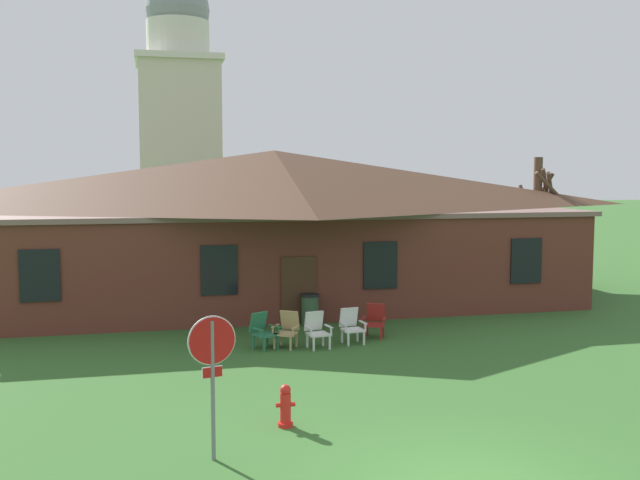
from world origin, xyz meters
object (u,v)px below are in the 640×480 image
at_px(stop_sign, 212,359).
at_px(lawn_chair_middle, 351,325).
at_px(lawn_chair_near_door, 287,329).
at_px(fire_hydrant, 285,407).
at_px(trash_bin, 310,310).
at_px(lawn_chair_right_end, 375,320).
at_px(lawn_chair_left_end, 317,329).
at_px(lawn_chair_by_porch, 263,330).

xyz_separation_m(stop_sign, lawn_chair_middle, (4.37, 7.31, -1.18)).
xyz_separation_m(lawn_chair_near_door, lawn_chair_middle, (1.79, 0.05, 0.00)).
distance_m(lawn_chair_near_door, fire_hydrant, 6.12).
height_order(lawn_chair_near_door, trash_bin, trash_bin).
xyz_separation_m(stop_sign, lawn_chair_right_end, (5.20, 7.80, -1.18)).
bearing_deg(fire_hydrant, stop_sign, -138.61).
bearing_deg(fire_hydrant, lawn_chair_near_door, 79.11).
bearing_deg(lawn_chair_right_end, fire_hydrant, -119.99).
height_order(lawn_chair_left_end, trash_bin, trash_bin).
xyz_separation_m(stop_sign, lawn_chair_left_end, (3.33, 7.02, -1.18)).
bearing_deg(lawn_chair_near_door, lawn_chair_middle, 1.47).
bearing_deg(lawn_chair_left_end, trash_bin, 81.29).
relative_size(lawn_chair_by_porch, fire_hydrant, 1.21).
distance_m(stop_sign, lawn_chair_near_door, 7.79).
relative_size(stop_sign, fire_hydrant, 3.01).
height_order(lawn_chair_by_porch, fire_hydrant, lawn_chair_by_porch).
distance_m(lawn_chair_by_porch, lawn_chair_near_door, 0.67).
bearing_deg(lawn_chair_middle, stop_sign, -120.87).
relative_size(lawn_chair_middle, lawn_chair_right_end, 1.00).
height_order(lawn_chair_by_porch, lawn_chair_left_end, same).
distance_m(lawn_chair_middle, fire_hydrant, 6.73).
height_order(lawn_chair_middle, fire_hydrant, lawn_chair_middle).
height_order(stop_sign, lawn_chair_left_end, stop_sign).
xyz_separation_m(fire_hydrant, trash_bin, (2.33, 8.52, 0.12)).
bearing_deg(lawn_chair_middle, trash_bin, 104.09).
bearing_deg(lawn_chair_left_end, fire_hydrant, -108.29).
distance_m(stop_sign, trash_bin, 10.53).
relative_size(lawn_chair_near_door, trash_bin, 0.98).
bearing_deg(lawn_chair_by_porch, lawn_chair_left_end, -9.59).
xyz_separation_m(lawn_chair_left_end, lawn_chair_right_end, (1.88, 0.79, 0.00)).
xyz_separation_m(lawn_chair_right_end, fire_hydrant, (-3.78, -6.55, -0.12)).
bearing_deg(fire_hydrant, trash_bin, 74.72).
bearing_deg(fire_hydrant, lawn_chair_by_porch, 85.35).
bearing_deg(lawn_chair_by_porch, lawn_chair_near_door, 0.23).
distance_m(lawn_chair_by_porch, lawn_chair_right_end, 3.34).
relative_size(lawn_chair_middle, trash_bin, 0.98).
distance_m(lawn_chair_right_end, fire_hydrant, 7.57).
distance_m(lawn_chair_left_end, fire_hydrant, 6.07).
xyz_separation_m(lawn_chair_middle, trash_bin, (-0.62, 2.47, -0.00)).
bearing_deg(lawn_chair_middle, lawn_chair_by_porch, -178.87).
bearing_deg(stop_sign, lawn_chair_by_porch, 75.27).
bearing_deg(lawn_chair_near_door, lawn_chair_left_end, -17.90).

